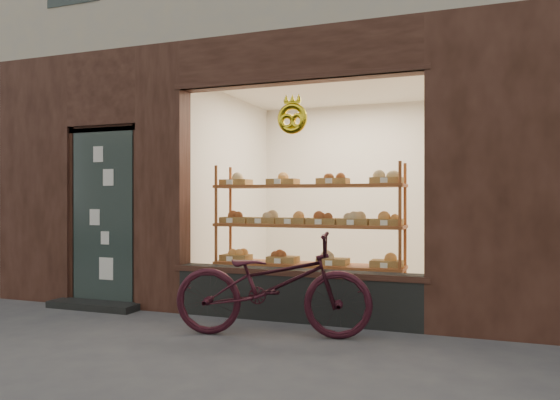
% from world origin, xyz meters
% --- Properties ---
extents(ground, '(90.00, 90.00, 0.00)m').
position_xyz_m(ground, '(0.00, 0.00, 0.00)').
color(ground, '#3D3C42').
extents(display_shelf, '(2.20, 0.45, 1.70)m').
position_xyz_m(display_shelf, '(0.45, 2.55, 0.87)').
color(display_shelf, brown).
rests_on(display_shelf, ground).
extents(bicycle, '(1.98, 1.04, 0.99)m').
position_xyz_m(bicycle, '(0.46, 1.42, 0.49)').
color(bicycle, black).
rests_on(bicycle, ground).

